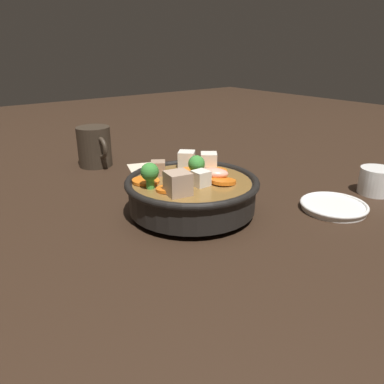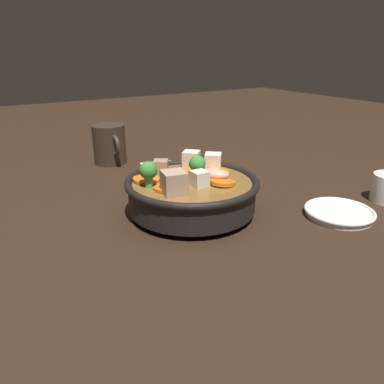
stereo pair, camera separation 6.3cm
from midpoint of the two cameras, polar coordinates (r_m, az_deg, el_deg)
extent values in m
plane|color=black|center=(0.64, -2.80, -3.22)|extent=(3.00, 3.00, 0.00)
cylinder|color=black|center=(0.64, -2.81, -2.81)|extent=(0.12, 0.12, 0.01)
cylinder|color=black|center=(0.63, -2.85, -0.45)|extent=(0.21, 0.21, 0.05)
torus|color=black|center=(0.62, -2.89, 1.55)|extent=(0.22, 0.22, 0.01)
cylinder|color=brown|center=(0.63, -2.87, 0.44)|extent=(0.20, 0.20, 0.03)
cylinder|color=orange|center=(0.62, 1.85, 1.60)|extent=(0.06, 0.06, 0.01)
cylinder|color=orange|center=(0.59, -6.68, 0.43)|extent=(0.04, 0.04, 0.01)
cylinder|color=orange|center=(0.66, 0.80, 3.01)|extent=(0.06, 0.06, 0.01)
cylinder|color=orange|center=(0.63, -4.37, 1.89)|extent=(0.05, 0.05, 0.01)
cylinder|color=orange|center=(0.63, -9.93, 1.60)|extent=(0.05, 0.05, 0.01)
cylinder|color=orange|center=(0.66, -2.59, 2.91)|extent=(0.06, 0.06, 0.02)
cylinder|color=green|center=(0.60, -9.40, 1.28)|extent=(0.01, 0.01, 0.02)
sphere|color=#388433|center=(0.59, -9.51, 3.00)|extent=(0.03, 0.03, 0.03)
cylinder|color=green|center=(0.63, -2.17, 2.68)|extent=(0.01, 0.01, 0.02)
sphere|color=#388433|center=(0.63, -2.19, 4.28)|extent=(0.03, 0.03, 0.03)
cube|color=silver|center=(0.60, -1.78, 2.03)|extent=(0.02, 0.02, 0.02)
cube|color=tan|center=(0.57, -5.36, 1.28)|extent=(0.04, 0.04, 0.04)
cube|color=#9E7F66|center=(0.66, -7.92, 3.59)|extent=(0.03, 0.03, 0.02)
cube|color=silver|center=(0.69, -0.05, 4.75)|extent=(0.04, 0.04, 0.03)
cube|color=silver|center=(0.70, -3.42, 5.00)|extent=(0.04, 0.04, 0.03)
ellipsoid|color=#EA9E84|center=(0.63, 0.45, 2.84)|extent=(0.06, 0.06, 0.02)
cylinder|color=white|center=(0.69, 18.35, -2.27)|extent=(0.11, 0.11, 0.01)
torus|color=white|center=(0.69, 18.40, -1.88)|extent=(0.12, 0.12, 0.01)
cylinder|color=white|center=(0.79, 24.25, 1.50)|extent=(0.06, 0.06, 0.05)
cylinder|color=brown|center=(0.78, 24.42, 2.55)|extent=(0.05, 0.05, 0.00)
cylinder|color=#33281E|center=(0.92, -16.57, 6.63)|extent=(0.08, 0.08, 0.09)
torus|color=#33281E|center=(0.89, -15.65, 6.46)|extent=(0.05, 0.01, 0.05)
cube|color=beige|center=(0.87, -8.90, 3.37)|extent=(0.13, 0.11, 0.00)
camera|label=1|loc=(0.03, -92.86, -1.12)|focal=35.00mm
camera|label=2|loc=(0.03, 87.14, 1.12)|focal=35.00mm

